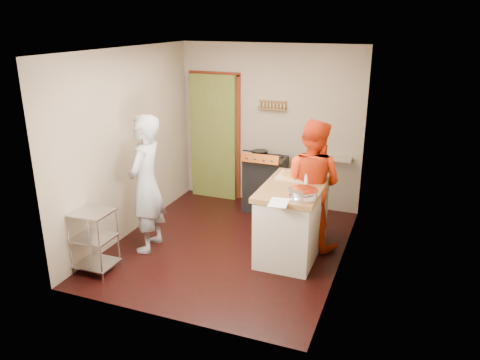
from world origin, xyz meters
name	(u,v)px	position (x,y,z in m)	size (l,w,h in m)	color
floor	(229,245)	(0.00, 0.00, 0.00)	(3.50, 3.50, 0.00)	black
back_wall	(234,133)	(-0.64, 1.78, 1.13)	(3.00, 0.44, 2.60)	gray
left_wall	(129,144)	(-1.50, 0.00, 1.30)	(0.04, 3.50, 2.60)	gray
right_wall	(346,167)	(1.50, 0.00, 1.30)	(0.04, 3.50, 2.60)	gray
ceiling	(228,49)	(0.00, 0.00, 2.61)	(3.00, 3.50, 0.02)	white
stove	(265,183)	(0.05, 1.42, 0.45)	(0.60, 0.63, 1.00)	black
wire_shelving	(94,238)	(-1.28, -1.20, 0.44)	(0.48, 0.40, 0.80)	silver
island	(293,218)	(0.86, 0.10, 0.50)	(0.77, 1.44, 1.27)	#B6AD9A
person_stripe	(146,184)	(-0.98, -0.44, 0.91)	(0.67, 0.44, 1.83)	#ABAAAF
person_red	(311,184)	(1.00, 0.45, 0.87)	(0.85, 0.66, 1.75)	red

